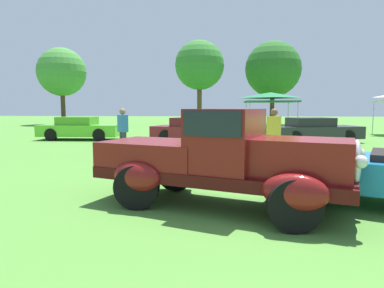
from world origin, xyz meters
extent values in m
plane|color=#4C8433|center=(0.00, 0.00, 0.00)|extent=(120.00, 120.00, 0.00)
cube|color=#400B0B|center=(-0.65, -0.18, 0.56)|extent=(4.58, 2.86, 0.20)
cube|color=maroon|center=(0.57, -0.63, 0.94)|extent=(1.88, 1.58, 0.60)
ellipsoid|color=silver|center=(1.34, -0.92, 0.92)|extent=(0.33, 0.54, 0.68)
cube|color=maroon|center=(-0.54, -0.22, 1.18)|extent=(1.45, 1.65, 1.04)
cube|color=black|center=(-0.54, -0.22, 1.48)|extent=(1.37, 1.65, 0.40)
cube|color=maroon|center=(-1.80, 0.25, 0.86)|extent=(2.26, 1.98, 0.48)
ellipsoid|color=maroon|center=(0.89, 0.02, 0.56)|extent=(0.99, 0.66, 0.52)
ellipsoid|color=maroon|center=(0.39, -1.33, 0.56)|extent=(0.99, 0.66, 0.52)
ellipsoid|color=maroon|center=(-1.55, 0.93, 0.56)|extent=(0.99, 0.66, 0.52)
ellipsoid|color=maroon|center=(-2.05, -0.43, 0.56)|extent=(0.99, 0.66, 0.52)
sphere|color=silver|center=(1.54, -0.52, 1.00)|extent=(0.18, 0.18, 0.18)
sphere|color=silver|center=(1.24, -1.34, 1.00)|extent=(0.18, 0.18, 0.18)
cylinder|color=black|center=(0.89, 0.02, 0.38)|extent=(0.76, 0.24, 0.76)
cylinder|color=black|center=(0.39, -1.33, 0.38)|extent=(0.76, 0.24, 0.76)
cylinder|color=black|center=(-1.55, 0.93, 0.38)|extent=(0.76, 0.24, 0.76)
cylinder|color=black|center=(-2.05, -0.43, 0.38)|extent=(0.76, 0.24, 0.76)
cube|color=black|center=(2.20, 0.21, 0.81)|extent=(0.77, 1.21, 0.28)
cylinder|color=black|center=(1.67, 1.32, 0.33)|extent=(0.66, 0.20, 0.66)
cylinder|color=black|center=(1.01, -0.07, 0.33)|extent=(0.66, 0.20, 0.66)
cube|color=#60C62D|center=(-8.05, 11.69, 0.50)|extent=(4.26, 1.73, 0.60)
cube|color=#4D9F24|center=(-8.22, 11.69, 1.00)|extent=(1.88, 1.47, 0.44)
cylinder|color=black|center=(-6.77, 10.93, 0.32)|extent=(0.64, 0.22, 0.64)
cylinder|color=black|center=(-9.31, 10.90, 0.32)|extent=(0.64, 0.22, 0.64)
cube|color=maroon|center=(-1.78, 10.64, 0.50)|extent=(4.54, 2.81, 0.60)
cube|color=maroon|center=(-1.95, 10.69, 1.00)|extent=(2.20, 1.91, 0.44)
cylinder|color=black|center=(-0.78, 9.54, 0.32)|extent=(0.64, 0.22, 0.64)
cylinder|color=black|center=(-3.22, 10.26, 0.32)|extent=(0.64, 0.22, 0.64)
cube|color=#28282D|center=(4.01, 11.16, 0.50)|extent=(4.81, 2.78, 0.60)
cube|color=black|center=(3.83, 11.11, 1.00)|extent=(2.30, 1.91, 0.44)
cylinder|color=black|center=(5.52, 10.76, 0.32)|extent=(0.64, 0.22, 0.64)
cylinder|color=black|center=(2.89, 10.06, 0.32)|extent=(0.64, 0.22, 0.64)
cylinder|color=#9E998E|center=(1.07, 4.50, 0.43)|extent=(0.16, 0.16, 0.86)
cylinder|color=#9E998E|center=(0.93, 4.36, 0.43)|extent=(0.16, 0.16, 0.86)
cube|color=gold|center=(1.00, 4.43, 1.16)|extent=(0.45, 0.45, 0.60)
sphere|color=brown|center=(1.00, 4.43, 1.58)|extent=(0.22, 0.22, 0.22)
cylinder|color=#383838|center=(-3.98, 5.68, 0.43)|extent=(0.16, 0.16, 0.86)
cylinder|color=#383838|center=(-4.11, 5.84, 0.43)|extent=(0.16, 0.16, 0.86)
cube|color=#336BB2|center=(-4.04, 5.76, 1.16)|extent=(0.44, 0.46, 0.60)
sphere|color=#936B4C|center=(-4.04, 5.76, 1.58)|extent=(0.22, 0.22, 0.22)
cylinder|color=#B7B7BC|center=(4.18, 18.33, 1.02)|extent=(0.05, 0.05, 2.05)
cylinder|color=#B7B7BC|center=(4.18, 15.40, 1.02)|extent=(0.05, 0.05, 2.05)
cylinder|color=#B7B7BC|center=(1.26, 18.33, 1.02)|extent=(0.05, 0.05, 2.05)
cylinder|color=#B7B7BC|center=(1.26, 15.40, 1.02)|extent=(0.05, 0.05, 2.05)
cube|color=#1E703D|center=(2.72, 16.87, 2.10)|extent=(3.25, 3.25, 0.10)
pyramid|color=#1E703D|center=(2.72, 16.87, 2.52)|extent=(3.19, 3.19, 0.38)
cylinder|color=#B7B7BC|center=(9.47, 17.25, 1.02)|extent=(0.05, 0.05, 2.05)
cylinder|color=#47331E|center=(-16.39, 27.49, 1.97)|extent=(0.44, 0.44, 3.93)
sphere|color=#428938|center=(-16.39, 27.49, 5.25)|extent=(4.80, 4.80, 4.80)
cylinder|color=brown|center=(-2.46, 25.83, 2.17)|extent=(0.44, 0.44, 4.34)
sphere|color=#337A2D|center=(-2.46, 25.83, 5.59)|extent=(4.53, 4.53, 4.53)
cylinder|color=#47331E|center=(4.70, 29.00, 2.00)|extent=(0.44, 0.44, 4.00)
sphere|color=#286623|center=(4.70, 29.00, 5.52)|extent=(5.53, 5.53, 5.53)
camera|label=1|loc=(-0.67, -6.01, 1.73)|focal=31.82mm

